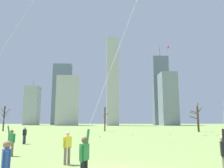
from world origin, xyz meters
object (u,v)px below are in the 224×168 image
(distant_kite_low_near_trees_red, at_px, (168,59))
(bare_tree_right_of_center, at_px, (105,118))
(bystander_far_off_by_trees, at_px, (67,146))
(bystander_watching_nearby, at_px, (25,134))
(bare_tree_far_right_edge, at_px, (4,118))
(bare_tree_left_of_center, at_px, (198,117))
(kite_flyer_midfield_center_teal, at_px, (100,112))
(bystander_strolling_midfield, at_px, (5,168))

(distant_kite_low_near_trees_red, bearing_deg, bare_tree_right_of_center, 131.50)
(bystander_far_off_by_trees, relative_size, bystander_watching_nearby, 1.00)
(bare_tree_far_right_edge, relative_size, bare_tree_left_of_center, 0.93)
(bystander_watching_nearby, height_order, bare_tree_far_right_edge, bare_tree_far_right_edge)
(kite_flyer_midfield_center_teal, distance_m, bare_tree_far_right_edge, 48.93)
(bystander_watching_nearby, relative_size, distant_kite_low_near_trees_red, 0.10)
(bystander_far_off_by_trees, relative_size, bare_tree_right_of_center, 0.30)
(bystander_strolling_midfield, relative_size, bare_tree_right_of_center, 0.30)
(kite_flyer_midfield_center_teal, height_order, bare_tree_left_of_center, kite_flyer_midfield_center_teal)
(bystander_far_off_by_trees, bearing_deg, kite_flyer_midfield_center_teal, -61.73)
(kite_flyer_midfield_center_teal, xyz_separation_m, bare_tree_far_right_edge, (-22.26, 43.57, 0.54))
(bystander_strolling_midfield, distance_m, bystander_watching_nearby, 16.72)
(bystander_watching_nearby, distance_m, distant_kite_low_near_trees_red, 27.64)
(bystander_watching_nearby, relative_size, bare_tree_far_right_edge, 0.29)
(bystander_far_off_by_trees, height_order, distant_kite_low_near_trees_red, distant_kite_low_near_trees_red)
(kite_flyer_midfield_center_teal, xyz_separation_m, bystander_far_off_by_trees, (-1.67, 3.11, -1.58))
(bystander_strolling_midfield, xyz_separation_m, bare_tree_far_right_edge, (-19.76, 45.83, 2.12))
(kite_flyer_midfield_center_teal, bearing_deg, bare_tree_left_of_center, 62.42)
(bare_tree_far_right_edge, relative_size, bare_tree_right_of_center, 1.04)
(bystander_strolling_midfield, bearing_deg, bystander_watching_nearby, 107.09)
(bystander_far_off_by_trees, relative_size, distant_kite_low_near_trees_red, 0.10)
(bystander_watching_nearby, distance_m, bare_tree_right_of_center, 29.57)
(bystander_watching_nearby, bearing_deg, kite_flyer_midfield_center_teal, -61.60)
(bystander_far_off_by_trees, relative_size, bare_tree_left_of_center, 0.27)
(bystander_far_off_by_trees, height_order, bare_tree_left_of_center, bare_tree_left_of_center)
(bare_tree_far_right_edge, bearing_deg, bystander_watching_nearby, -63.56)
(bare_tree_left_of_center, bearing_deg, distant_kite_low_near_trees_red, -133.07)
(bystander_far_off_by_trees, height_order, bystander_watching_nearby, same)
(bystander_strolling_midfield, xyz_separation_m, bystander_far_off_by_trees, (0.83, 5.37, 0.00))
(bare_tree_far_right_edge, distance_m, bare_tree_left_of_center, 42.71)
(kite_flyer_midfield_center_teal, relative_size, bare_tree_left_of_center, 2.16)
(bystander_watching_nearby, xyz_separation_m, distant_kite_low_near_trees_red, (19.13, 15.82, 12.18))
(bare_tree_far_right_edge, height_order, bare_tree_right_of_center, bare_tree_far_right_edge)
(distant_kite_low_near_trees_red, xyz_separation_m, bare_tree_right_of_center, (-11.14, 12.59, -10.22))
(bystander_far_off_by_trees, distance_m, bare_tree_left_of_center, 41.70)
(distant_kite_low_near_trees_red, bearing_deg, bystander_strolling_midfield, -114.08)
(kite_flyer_midfield_center_teal, height_order, bare_tree_right_of_center, kite_flyer_midfield_center_teal)
(kite_flyer_midfield_center_teal, relative_size, distant_kite_low_near_trees_red, 0.82)
(bystander_watching_nearby, bearing_deg, bystander_far_off_by_trees, -61.56)
(bare_tree_right_of_center, relative_size, bare_tree_left_of_center, 0.89)
(bystander_far_off_by_trees, bearing_deg, bare_tree_left_of_center, 58.39)
(kite_flyer_midfield_center_teal, height_order, bare_tree_far_right_edge, kite_flyer_midfield_center_teal)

